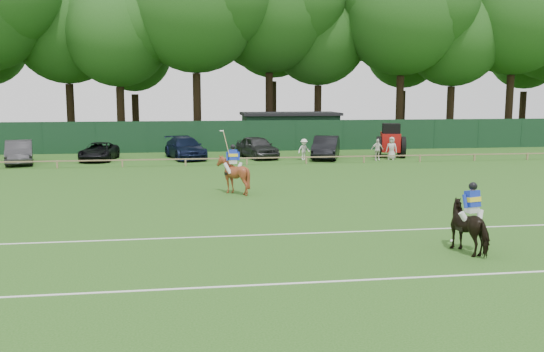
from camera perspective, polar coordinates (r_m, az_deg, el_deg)
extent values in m
plane|color=#1E4C14|center=(20.25, -0.18, -5.15)|extent=(160.00, 160.00, 0.00)
imported|color=black|center=(18.04, 19.11, -4.80)|extent=(1.30, 1.95, 1.51)
imported|color=brown|center=(27.00, -3.87, 0.12)|extent=(1.46, 1.64, 1.79)
imported|color=#303032|center=(42.01, -23.78, 2.18)|extent=(2.77, 5.02, 1.57)
imported|color=black|center=(42.16, -16.76, 2.33)|extent=(2.48, 4.69, 1.26)
imported|color=#101732|center=(41.97, -8.59, 2.76)|extent=(3.42, 5.68, 1.54)
imported|color=#313133|center=(41.98, -1.49, 2.89)|extent=(3.14, 5.04, 1.60)
imported|color=black|center=(41.76, 5.36, 2.84)|extent=(3.17, 5.21, 1.62)
imported|color=white|center=(40.72, 3.19, 2.64)|extent=(1.10, 0.86, 1.49)
imported|color=white|center=(41.03, 10.39, 2.58)|extent=(0.89, 0.38, 1.51)
imported|color=beige|center=(41.73, 11.77, 2.70)|extent=(0.94, 0.85, 1.61)
cube|color=silver|center=(17.94, 19.19, -3.14)|extent=(0.42, 0.35, 0.18)
cube|color=#1930B8|center=(17.88, 19.24, -2.13)|extent=(0.47, 0.41, 0.51)
cube|color=yellow|center=(17.88, 19.24, -2.20)|extent=(0.49, 0.40, 0.18)
sphere|color=black|center=(17.82, 19.30, -0.96)|extent=(0.25, 0.25, 0.25)
cylinder|color=silver|center=(18.14, 19.85, -4.02)|extent=(0.40, 0.42, 0.59)
cylinder|color=silver|center=(17.78, 18.66, -4.20)|extent=(0.45, 0.30, 0.59)
cube|color=silver|center=(26.92, -3.89, 1.42)|extent=(0.36, 0.26, 0.18)
cube|color=#1930B8|center=(26.88, -3.89, 2.10)|extent=(0.40, 0.31, 0.51)
cube|color=yellow|center=(26.88, -3.89, 2.06)|extent=(0.43, 0.29, 0.18)
sphere|color=black|center=(26.84, -3.90, 2.88)|extent=(0.25, 0.25, 0.25)
cylinder|color=silver|center=(26.93, -3.32, 0.79)|extent=(0.42, 0.34, 0.59)
cylinder|color=silver|center=(26.88, -4.42, 0.76)|extent=(0.42, 0.33, 0.59)
cylinder|color=tan|center=(26.85, -4.55, 3.27)|extent=(0.28, 0.57, 1.17)
sphere|color=silver|center=(19.17, 17.36, -6.16)|extent=(0.09, 0.09, 0.09)
cube|color=silver|center=(14.56, 3.21, -10.52)|extent=(60.00, 0.10, 0.01)
cube|color=silver|center=(19.29, 0.24, -5.81)|extent=(60.00, 0.10, 0.01)
cube|color=#997F5B|center=(37.85, -4.02, 1.76)|extent=(62.00, 0.08, 0.08)
cube|color=#14351E|center=(46.72, -4.86, 3.96)|extent=(92.00, 0.04, 2.50)
cube|color=#14331E|center=(50.39, 1.77, 4.46)|extent=(8.00, 4.00, 2.80)
cube|color=black|center=(50.31, 1.78, 6.19)|extent=(8.40, 4.40, 0.24)
cube|color=#A5120F|center=(43.77, 11.64, 3.32)|extent=(1.97, 2.75, 1.34)
cube|color=black|center=(43.29, 11.72, 4.50)|extent=(1.56, 1.63, 0.93)
cylinder|color=black|center=(43.03, 10.53, 2.85)|extent=(0.72, 1.58, 1.55)
cylinder|color=black|center=(43.15, 12.86, 2.80)|extent=(0.72, 1.58, 1.55)
cylinder|color=black|center=(44.81, 10.54, 2.59)|extent=(0.52, 0.88, 0.83)
cylinder|color=black|center=(44.92, 12.51, 2.55)|extent=(0.52, 0.88, 0.83)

